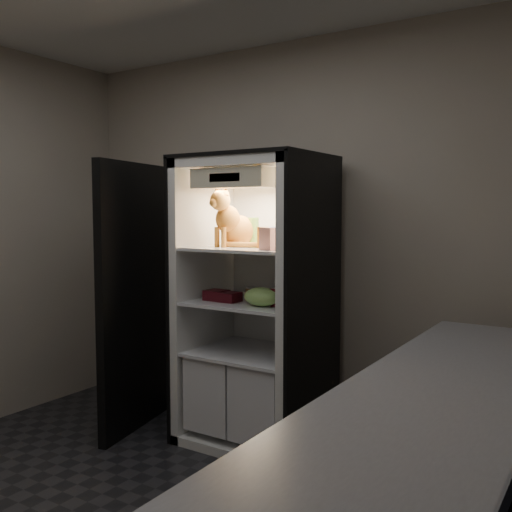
{
  "coord_description": "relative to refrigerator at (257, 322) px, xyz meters",
  "views": [
    {
      "loc": [
        1.99,
        -1.74,
        1.53
      ],
      "look_at": [
        0.03,
        1.32,
        1.23
      ],
      "focal_mm": 40.0,
      "sensor_mm": 36.0,
      "label": 1
    }
  ],
  "objects": [
    {
      "name": "mayo_tub",
      "position": [
        0.07,
        0.05,
        0.56
      ],
      "size": [
        0.09,
        0.09,
        0.13
      ],
      "color": "white",
      "rests_on": "refrigerator"
    },
    {
      "name": "pepper_jar",
      "position": [
        0.3,
        -0.01,
        0.6
      ],
      "size": [
        0.12,
        0.12,
        0.21
      ],
      "color": "maroon",
      "rests_on": "refrigerator"
    },
    {
      "name": "condiment_jar",
      "position": [
        -0.02,
        -0.05,
        0.19
      ],
      "size": [
        0.07,
        0.07,
        0.09
      ],
      "color": "brown",
      "rests_on": "refrigerator"
    },
    {
      "name": "tabby_cat",
      "position": [
        -0.13,
        -0.08,
        0.65
      ],
      "size": [
        0.33,
        0.39,
        0.4
      ],
      "rotation": [
        0.0,
        0.0,
        -0.21
      ],
      "color": "#B05E16",
      "rests_on": "refrigerator"
    },
    {
      "name": "room_shell",
      "position": [
        0.0,
        -1.38,
        0.83
      ],
      "size": [
        3.6,
        3.6,
        3.6
      ],
      "color": "white",
      "rests_on": "floor"
    },
    {
      "name": "soda_can_b",
      "position": [
        0.26,
        -0.03,
        0.22
      ],
      "size": [
        0.07,
        0.07,
        0.13
      ],
      "color": "black",
      "rests_on": "refrigerator"
    },
    {
      "name": "soda_can_c",
      "position": [
        0.24,
        -0.17,
        0.21
      ],
      "size": [
        0.06,
        0.06,
        0.12
      ],
      "color": "black",
      "rests_on": "refrigerator"
    },
    {
      "name": "salsa_jar",
      "position": [
        0.11,
        -0.11,
        0.56
      ],
      "size": [
        0.07,
        0.07,
        0.13
      ],
      "color": "maroon",
      "rests_on": "refrigerator"
    },
    {
      "name": "refrigerator",
      "position": [
        0.0,
        0.0,
        0.0
      ],
      "size": [
        0.9,
        0.72,
        1.88
      ],
      "color": "white",
      "rests_on": "floor"
    },
    {
      "name": "grape_bag",
      "position": [
        0.16,
        -0.2,
        0.21
      ],
      "size": [
        0.23,
        0.17,
        0.12
      ],
      "primitive_type": "ellipsoid",
      "color": "#93C85D",
      "rests_on": "refrigerator"
    },
    {
      "name": "cream_carton",
      "position": [
        0.23,
        -0.24,
        0.56
      ],
      "size": [
        0.08,
        0.08,
        0.13
      ],
      "primitive_type": "cube",
      "color": "silver",
      "rests_on": "refrigerator"
    },
    {
      "name": "parmesan_shaker",
      "position": [
        -0.04,
        0.02,
        0.59
      ],
      "size": [
        0.07,
        0.07,
        0.19
      ],
      "color": "#258731",
      "rests_on": "refrigerator"
    },
    {
      "name": "fridge_door",
      "position": [
        -0.83,
        -0.27,
        0.12
      ],
      "size": [
        0.25,
        0.86,
        1.85
      ],
      "rotation": [
        0.0,
        0.0,
        0.22
      ],
      "color": "black",
      "rests_on": "floor"
    },
    {
      "name": "soda_can_a",
      "position": [
        0.14,
        0.07,
        0.22
      ],
      "size": [
        0.07,
        0.07,
        0.13
      ],
      "color": "black",
      "rests_on": "refrigerator"
    },
    {
      "name": "berry_box_right",
      "position": [
        -0.1,
        -0.17,
        0.18
      ],
      "size": [
        0.12,
        0.12,
        0.06
      ],
      "primitive_type": "cube",
      "color": "#4D0C16",
      "rests_on": "refrigerator"
    },
    {
      "name": "berry_box_left",
      "position": [
        -0.21,
        -0.16,
        0.18
      ],
      "size": [
        0.13,
        0.13,
        0.07
      ],
      "primitive_type": "cube",
      "color": "#4D0C16",
      "rests_on": "refrigerator"
    }
  ]
}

